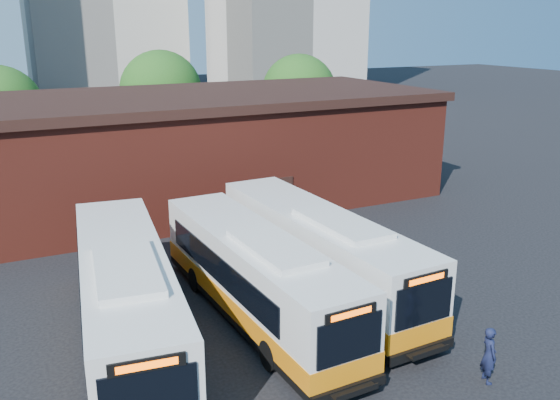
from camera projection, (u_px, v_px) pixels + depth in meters
name	position (u px, v px, depth m)	size (l,w,h in m)	color
ground	(392.00, 356.00, 19.07)	(220.00, 220.00, 0.00)	black
bus_west	(126.00, 303.00, 19.20)	(4.18, 13.06, 3.51)	silver
bus_midwest	(256.00, 279.00, 21.20)	(2.98, 12.25, 3.31)	silver
bus_mideast	(319.00, 255.00, 23.30)	(3.13, 12.68, 3.43)	silver
transit_worker	(489.00, 355.00, 17.49)	(0.64, 0.42, 1.77)	#111733
depot_building	(193.00, 147.00, 35.35)	(28.60, 12.60, 6.40)	maroon
tree_mid	(161.00, 91.00, 47.72)	(6.56, 6.56, 8.36)	#382314
tree_east	(299.00, 92.00, 49.87)	(6.24, 6.24, 7.96)	#382314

